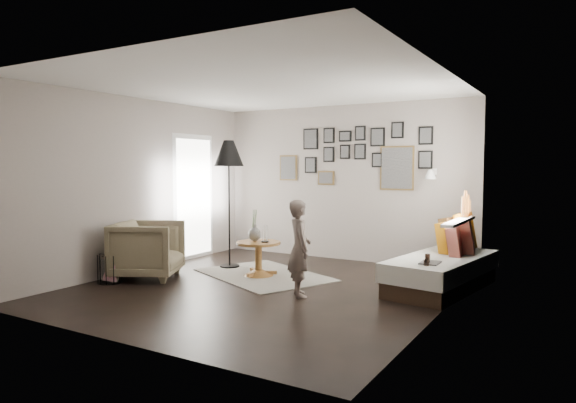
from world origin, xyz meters
The scene contains 23 objects.
ground centered at (0.00, 0.00, 0.00)m, with size 4.80×4.80×0.00m, color black.
wall_back centered at (0.00, 2.40, 1.30)m, with size 4.50×4.50×0.00m, color gray.
wall_front centered at (0.00, -2.40, 1.30)m, with size 4.50×4.50×0.00m, color gray.
wall_left centered at (-2.25, 0.00, 1.30)m, with size 4.80×4.80×0.00m, color gray.
wall_right centered at (2.25, 0.00, 1.30)m, with size 4.80×4.80×0.00m, color gray.
ceiling centered at (0.00, 0.00, 2.60)m, with size 4.80×4.80×0.00m, color white.
door_left centered at (-2.23, 1.20, 1.05)m, with size 0.00×2.14×2.14m.
window_right centered at (2.18, 1.34, 0.93)m, with size 0.15×1.32×1.30m.
gallery_wall centered at (0.29, 2.38, 1.74)m, with size 2.74×0.03×1.08m.
wall_sconce centered at (1.55, 2.13, 1.46)m, with size 0.18×0.36×0.16m.
rug centered at (-0.44, 0.63, 0.01)m, with size 1.90×1.33×0.01m, color beige.
pedestal_table centered at (-0.47, 0.55, 0.23)m, with size 0.64×0.64×0.50m.
vase centered at (-0.55, 0.57, 0.64)m, with size 0.18×0.18×0.46m.
candles centered at (-0.36, 0.55, 0.62)m, with size 0.11×0.11×0.24m.
daybed centered at (2.00, 1.15, 0.30)m, with size 1.12×2.03×0.94m.
magazine_on_daybed centered at (2.00, 0.51, 0.44)m, with size 0.21×0.29×0.02m, color black.
armchair centered at (-1.76, -0.34, 0.40)m, with size 0.86×0.89×0.81m, color #6E654A.
armchair_cushion centered at (-1.73, -0.29, 0.48)m, with size 0.37×0.37×0.09m, color silver.
floor_lamp centered at (-1.22, 0.86, 1.70)m, with size 0.46×0.46×1.98m.
magazine_basket centered at (-1.99, -0.81, 0.19)m, with size 0.37×0.37×0.39m.
demijohn_large centered at (1.98, 0.46, 0.21)m, with size 0.37×0.37×0.55m.
demijohn_small centered at (2.00, 0.34, 0.19)m, with size 0.32×0.32×0.50m.
child centered at (0.59, -0.14, 0.59)m, with size 0.43×0.28×1.18m, color #64564F.
Camera 1 is at (3.59, -5.52, 1.59)m, focal length 32.00 mm.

